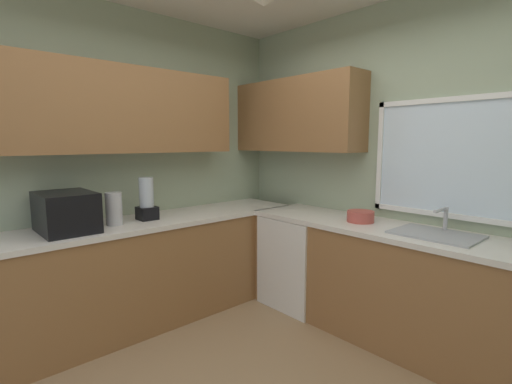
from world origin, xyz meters
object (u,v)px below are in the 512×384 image
object	(u,v)px
kettle	(114,209)
sink_assembly	(436,234)
microwave	(66,212)
bowl	(361,216)
dishwasher	(301,260)
blender_appliance	(147,201)

from	to	relation	value
kettle	sink_assembly	distance (m)	2.42
microwave	bowl	world-z (taller)	microwave
kettle	bowl	bearing A→B (deg)	51.23
dishwasher	bowl	world-z (taller)	bowl
microwave	dishwasher	bearing A→B (deg)	70.48
dishwasher	blender_appliance	world-z (taller)	blender_appliance
microwave	sink_assembly	xyz separation A→B (m)	(1.87, 1.90, -0.13)
microwave	bowl	size ratio (longest dim) A/B	2.19
dishwasher	bowl	distance (m)	0.79
microwave	bowl	distance (m)	2.28
blender_appliance	bowl	bearing A→B (deg)	44.95
microwave	kettle	distance (m)	0.34
dishwasher	microwave	bearing A→B (deg)	-109.52
microwave	sink_assembly	distance (m)	2.67
sink_assembly	bowl	world-z (taller)	sink_assembly
dishwasher	bowl	bearing A→B (deg)	2.84
microwave	blender_appliance	size ratio (longest dim) A/B	1.33
sink_assembly	blender_appliance	size ratio (longest dim) A/B	1.55
sink_assembly	bowl	xyz separation A→B (m)	(-0.60, -0.01, 0.03)
microwave	kettle	world-z (taller)	microwave
kettle	sink_assembly	size ratio (longest dim) A/B	0.47
microwave	blender_appliance	bearing A→B (deg)	90.00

